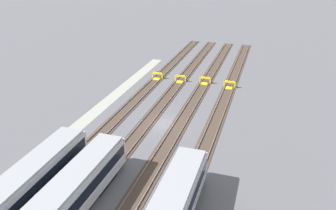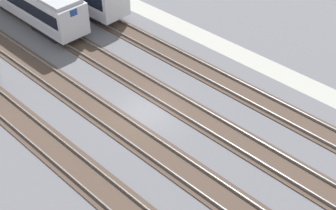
# 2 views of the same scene
# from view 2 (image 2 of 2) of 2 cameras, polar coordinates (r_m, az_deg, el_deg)

# --- Properties ---
(ground_plane) EXTENTS (400.00, 400.00, 0.00)m
(ground_plane) POSITION_cam_2_polar(r_m,az_deg,el_deg) (31.80, -2.71, -0.89)
(ground_plane) COLOR #5B5B60
(service_walkway) EXTENTS (54.00, 2.00, 0.01)m
(service_walkway) POSITION_cam_2_polar(r_m,az_deg,el_deg) (38.19, 8.60, 6.22)
(service_walkway) COLOR #9E9E93
(service_walkway) RESTS_ON ground
(rail_track_nearest) EXTENTS (90.00, 2.23, 0.21)m
(rail_track_nearest) POSITION_cam_2_polar(r_m,az_deg,el_deg) (35.55, 4.83, 3.92)
(rail_track_nearest) COLOR #47382D
(rail_track_nearest) RESTS_ON ground
(rail_track_near_inner) EXTENTS (90.00, 2.24, 0.21)m
(rail_track_near_inner) POSITION_cam_2_polar(r_m,az_deg,el_deg) (32.94, -0.01, 0.87)
(rail_track_near_inner) COLOR #47382D
(rail_track_near_inner) RESTS_ON ground
(rail_track_middle) EXTENTS (90.00, 2.24, 0.21)m
(rail_track_middle) POSITION_cam_2_polar(r_m,az_deg,el_deg) (30.70, -5.61, -2.66)
(rail_track_middle) COLOR #47382D
(rail_track_middle) RESTS_ON ground
(rail_track_far_inner) EXTENTS (90.00, 2.23, 0.21)m
(rail_track_far_inner) POSITION_cam_2_polar(r_m,az_deg,el_deg) (28.94, -12.03, -6.65)
(rail_track_far_inner) COLOR #47382D
(rail_track_far_inner) RESTS_ON ground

